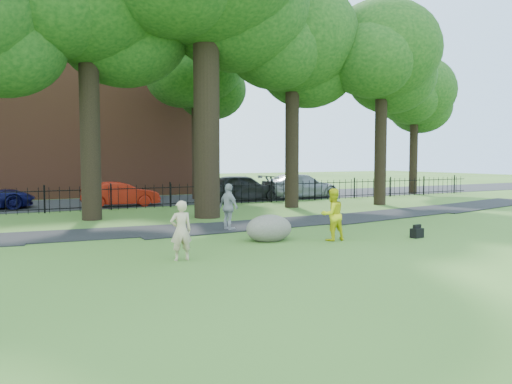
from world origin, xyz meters
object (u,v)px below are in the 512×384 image
man (332,215)px  boulder (269,227)px  woman (181,230)px  red_sedan (120,194)px

man → boulder: bearing=-25.7°
woman → red_sedan: 14.55m
man → red_sedan: man is taller
man → red_sedan: bearing=-74.7°
woman → boulder: 3.74m
man → red_sedan: (-3.38, 13.80, -0.16)m
man → boulder: (-1.74, 0.90, -0.38)m
woman → red_sedan: woman is taller
woman → man: man is taller
boulder → woman: bearing=-155.5°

